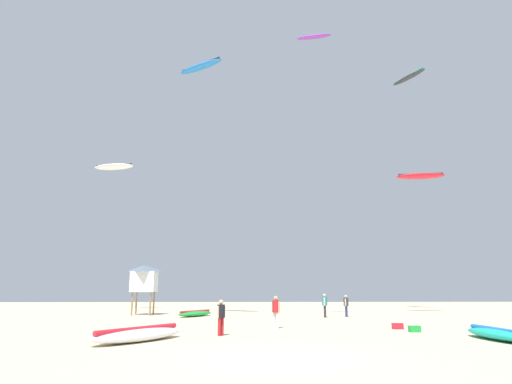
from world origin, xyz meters
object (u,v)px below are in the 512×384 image
person_left (346,304)px  kite_grounded_far (498,334)px  kite_aloft_1 (200,67)px  kite_aloft_3 (421,176)px  person_midground (325,303)px  kite_aloft_2 (409,77)px  kite_grounded_mid (138,334)px  person_foreground (221,315)px  person_right (276,309)px  lifeguard_tower (144,278)px  gear_bag (415,329)px  kite_aloft_0 (114,167)px  kite_grounded_near (195,314)px  cooler_box (398,326)px  kite_aloft_4 (314,37)px

person_left → kite_grounded_far: (2.92, -16.46, -0.73)m
kite_grounded_far → kite_aloft_1: 29.35m
kite_grounded_far → kite_aloft_3: bearing=75.3°
person_midground → kite_aloft_2: kite_aloft_2 is taller
kite_aloft_2 → kite_grounded_far: bearing=-104.7°
kite_grounded_mid → kite_grounded_far: bearing=-0.1°
person_foreground → kite_aloft_1: (-2.67, 12.92, 19.59)m
kite_grounded_far → person_left: bearing=100.1°
person_midground → kite_aloft_2: (10.80, 7.26, 22.69)m
person_right → lifeguard_tower: 16.85m
lifeguard_tower → kite_aloft_2: size_ratio=0.95×
kite_aloft_1 → kite_aloft_3: kite_aloft_1 is taller
kite_grounded_far → gear_bag: kite_grounded_far is taller
person_midground → kite_aloft_0: kite_aloft_0 is taller
kite_grounded_near → gear_bag: size_ratio=7.25×
kite_aloft_1 → person_left: bearing=6.2°
cooler_box → person_right: bearing=175.5°
kite_aloft_0 → kite_aloft_3: size_ratio=1.05×
person_right → kite_aloft_2: kite_aloft_2 is taller
person_right → kite_grounded_near: bearing=69.7°
kite_grounded_far → kite_aloft_1: size_ratio=1.03×
person_midground → kite_aloft_3: kite_aloft_3 is taller
person_right → lifeguard_tower: (-10.28, 13.20, 2.01)m
kite_aloft_1 → kite_aloft_2: (20.85, 7.82, 3.17)m
kite_aloft_0 → person_left: bearing=-25.5°
kite_aloft_1 → kite_grounded_far: bearing=-45.7°
person_foreground → person_right: size_ratio=0.94×
person_midground → kite_aloft_0: (-20.25, 11.29, 13.89)m
kite_aloft_2 → kite_aloft_1: bearing=-159.4°
kite_grounded_near → kite_grounded_mid: size_ratio=0.80×
person_left → kite_grounded_far: bearing=123.6°
kite_grounded_near → kite_aloft_3: (20.05, 2.46, 12.06)m
person_foreground → kite_aloft_4: bearing=-80.7°
cooler_box → kite_aloft_4: 23.58m
kite_aloft_2 → person_midground: bearing=-146.1°
person_midground → lifeguard_tower: bearing=-177.7°
person_midground → kite_grounded_far: 16.44m
kite_grounded_mid → person_midground: bearing=55.5°
gear_bag → kite_aloft_0: bearing=134.4°
person_midground → kite_aloft_1: bearing=-160.9°
kite_aloft_0 → kite_aloft_1: bearing=-49.3°
person_right → kite_grounded_far: (9.22, -6.08, -0.78)m
person_left → gear_bag: (0.68, -12.67, -0.82)m
kite_aloft_1 → lifeguard_tower: bearing=138.8°
cooler_box → kite_aloft_4: size_ratio=0.19×
kite_grounded_near → kite_grounded_far: kite_grounded_far is taller
person_left → person_right: (-6.30, -10.38, 0.06)m
lifeguard_tower → kite_aloft_1: size_ratio=0.95×
kite_aloft_3 → kite_aloft_4: 15.95m
kite_grounded_mid → lifeguard_tower: (-3.97, 19.26, 2.76)m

